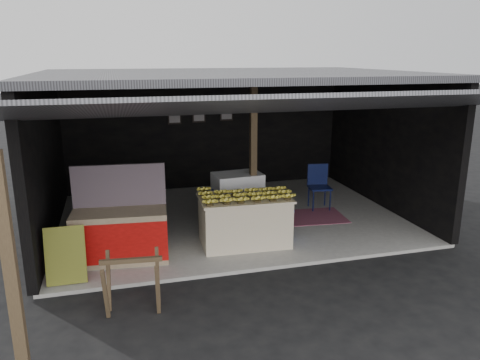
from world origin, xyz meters
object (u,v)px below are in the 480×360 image
object	(u,v)px
plastic_chair	(319,182)
sawhorse	(132,279)
neighbor_stall	(121,233)
water_barrel	(284,225)
banana_table	(244,220)
white_crate	(238,199)

from	to	relation	value
plastic_chair	sawhorse	bearing A→B (deg)	-133.17
neighbor_stall	sawhorse	size ratio (longest dim) A/B	1.94
neighbor_stall	sawhorse	bearing A→B (deg)	-80.69
sawhorse	water_barrel	xyz separation A→B (m)	(2.79, 1.81, -0.18)
banana_table	neighbor_stall	distance (m)	2.15
banana_table	plastic_chair	bearing A→B (deg)	38.49
neighbor_stall	sawhorse	xyz separation A→B (m)	(0.11, -1.64, -0.03)
water_barrel	plastic_chair	xyz separation A→B (m)	(1.37, 1.53, 0.31)
neighbor_stall	white_crate	bearing A→B (deg)	32.68
sawhorse	plastic_chair	distance (m)	5.33
banana_table	neighbor_stall	xyz separation A→B (m)	(-2.14, -0.15, 0.03)
water_barrel	white_crate	bearing A→B (deg)	121.50
banana_table	white_crate	size ratio (longest dim) A/B	1.57
white_crate	water_barrel	size ratio (longest dim) A/B	1.99
white_crate	neighbor_stall	size ratio (longest dim) A/B	0.66
water_barrel	plastic_chair	distance (m)	2.07
sawhorse	plastic_chair	xyz separation A→B (m)	(4.16, 3.34, 0.13)
sawhorse	water_barrel	size ratio (longest dim) A/B	1.55
banana_table	neighbor_stall	size ratio (longest dim) A/B	1.04
plastic_chair	water_barrel	bearing A→B (deg)	-123.79
sawhorse	neighbor_stall	bearing A→B (deg)	99.41
neighbor_stall	sawhorse	distance (m)	1.64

